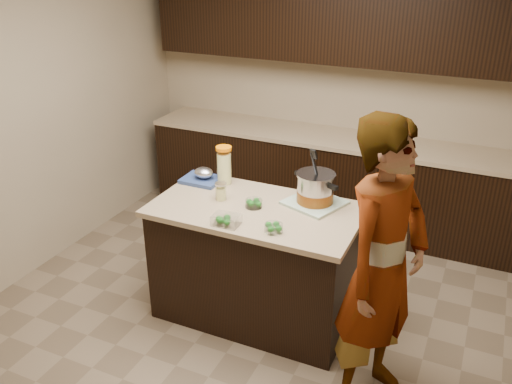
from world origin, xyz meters
TOP-DOWN VIEW (x-y plane):
  - ground_plane at (0.00, 0.00)m, footprint 4.00×4.00m
  - room_shell at (0.00, 0.00)m, footprint 4.04×4.04m
  - back_cabinets at (0.00, 1.74)m, footprint 3.60×0.63m
  - island at (0.00, 0.00)m, footprint 1.46×0.81m
  - dish_towel at (0.35, 0.23)m, footprint 0.46×0.46m
  - stock_pot at (0.35, 0.22)m, footprint 0.36×0.36m
  - lemonade_pitcher at (-0.40, 0.29)m, footprint 0.13×0.13m
  - mason_jar at (-0.28, 0.02)m, footprint 0.09×0.09m
  - broccoli_tub_left at (-0.02, 0.00)m, footprint 0.16×0.16m
  - broccoli_tub_right at (0.25, -0.27)m, footprint 0.15×0.15m
  - broccoli_tub_rect at (-0.08, -0.31)m, footprint 0.18×0.14m
  - blue_tray at (-0.56, 0.24)m, footprint 0.29×0.24m
  - person at (0.98, -0.43)m, footprint 0.64×0.77m

SIDE VIEW (x-z plane):
  - ground_plane at x=0.00m, z-range 0.00..0.00m
  - island at x=0.00m, z-range 0.00..0.90m
  - person at x=0.98m, z-range 0.00..1.82m
  - dish_towel at x=0.35m, z-range 0.90..0.92m
  - broccoli_tub_right at x=0.25m, z-range 0.90..0.95m
  - broccoli_tub_left at x=-0.02m, z-range 0.90..0.95m
  - broccoli_tub_rect at x=-0.08m, z-range 0.90..0.96m
  - blue_tray at x=-0.56m, z-range 0.88..0.99m
  - back_cabinets at x=0.00m, z-range -0.22..2.10m
  - mason_jar at x=-0.28m, z-range 0.89..1.03m
  - stock_pot at x=0.35m, z-range 0.82..1.20m
  - lemonade_pitcher at x=-0.40m, z-range 0.89..1.18m
  - room_shell at x=0.00m, z-range 0.35..3.07m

